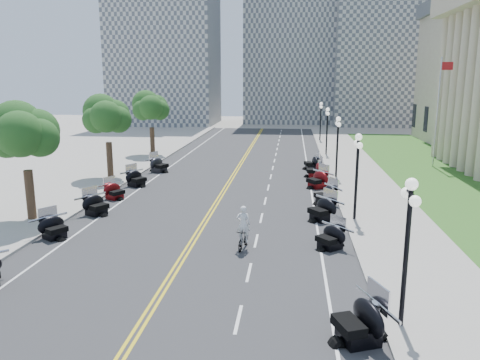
{
  "coord_description": "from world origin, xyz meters",
  "views": [
    {
      "loc": [
        4.88,
        -22.57,
        8.09
      ],
      "look_at": [
        1.78,
        5.31,
        2.0
      ],
      "focal_mm": 35.0,
      "sensor_mm": 36.0,
      "label": 1
    }
  ],
  "objects_px": {
    "bicycle": "(243,239)",
    "cyclist_rider": "(243,211)",
    "motorcycle_n_3": "(359,319)",
    "flagpole": "(437,113)"
  },
  "relations": [
    {
      "from": "bicycle",
      "to": "cyclist_rider",
      "type": "relative_size",
      "value": 0.92
    },
    {
      "from": "motorcycle_n_3",
      "to": "bicycle",
      "type": "bearing_deg",
      "value": -171.96
    },
    {
      "from": "flagpole",
      "to": "cyclist_rider",
      "type": "bearing_deg",
      "value": -123.47
    },
    {
      "from": "motorcycle_n_3",
      "to": "bicycle",
      "type": "distance_m",
      "value": 8.94
    },
    {
      "from": "bicycle",
      "to": "cyclist_rider",
      "type": "height_order",
      "value": "cyclist_rider"
    },
    {
      "from": "flagpole",
      "to": "cyclist_rider",
      "type": "height_order",
      "value": "flagpole"
    },
    {
      "from": "cyclist_rider",
      "to": "flagpole",
      "type": "bearing_deg",
      "value": -123.47
    },
    {
      "from": "flagpole",
      "to": "motorcycle_n_3",
      "type": "height_order",
      "value": "flagpole"
    },
    {
      "from": "flagpole",
      "to": "bicycle",
      "type": "bearing_deg",
      "value": -123.47
    },
    {
      "from": "motorcycle_n_3",
      "to": "bicycle",
      "type": "relative_size",
      "value": 1.3
    }
  ]
}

